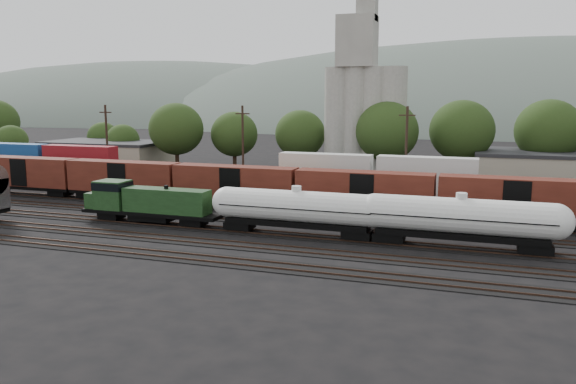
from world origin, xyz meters
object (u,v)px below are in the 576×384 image
(orange_locomotive, at_px, (261,185))
(tank_car_a, at_px, (296,208))
(green_locomotive, at_px, (144,201))
(grain_silo, at_px, (364,109))

(orange_locomotive, bearing_deg, tank_car_a, -57.64)
(tank_car_a, relative_size, orange_locomotive, 1.08)
(green_locomotive, distance_m, grain_silo, 44.54)
(green_locomotive, distance_m, tank_car_a, 16.83)
(grain_silo, bearing_deg, orange_locomotive, -106.38)
(grain_silo, bearing_deg, green_locomotive, -110.04)
(orange_locomotive, height_order, grain_silo, grain_silo)
(green_locomotive, bearing_deg, tank_car_a, 0.00)
(tank_car_a, xyz_separation_m, orange_locomotive, (-9.51, 15.00, -0.39))
(tank_car_a, xyz_separation_m, grain_silo, (-1.87, 41.00, 8.54))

